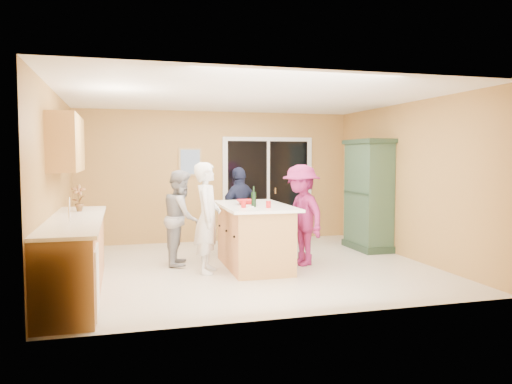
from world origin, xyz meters
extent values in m
plane|color=beige|center=(0.00, 0.00, 0.00)|extent=(5.50, 5.50, 0.00)
cube|color=white|center=(0.00, 0.00, 2.60)|extent=(5.50, 5.00, 0.10)
cube|color=#DCAE5A|center=(0.00, 2.50, 1.30)|extent=(5.50, 0.10, 2.60)
cube|color=#DCAE5A|center=(0.00, -2.50, 1.30)|extent=(5.50, 0.10, 2.60)
cube|color=#DCAE5A|center=(-2.75, 0.00, 1.30)|extent=(0.10, 5.00, 2.60)
cube|color=#DCAE5A|center=(2.75, 0.00, 1.30)|extent=(0.10, 5.00, 2.60)
cube|color=#CA814E|center=(-2.45, -0.90, 0.45)|extent=(0.60, 3.00, 0.90)
cube|color=white|center=(-2.44, -2.00, 0.40)|extent=(0.62, 0.60, 0.72)
cube|color=white|center=(-2.44, -0.90, 0.92)|extent=(0.65, 3.05, 0.04)
cylinder|color=silver|center=(-2.45, -1.40, 1.09)|extent=(0.02, 0.02, 0.30)
cube|color=#CA814E|center=(-2.58, -0.20, 1.88)|extent=(0.35, 1.60, 0.75)
cube|color=silver|center=(1.05, 2.47, 1.05)|extent=(1.90, 0.05, 2.10)
cube|color=black|center=(1.05, 2.46, 1.05)|extent=(1.70, 0.03, 1.94)
cube|color=silver|center=(1.05, 2.45, 1.05)|extent=(0.06, 0.04, 1.94)
cube|color=silver|center=(1.20, 2.44, 1.00)|extent=(0.02, 0.03, 0.12)
cube|color=#A58652|center=(-0.55, 2.48, 1.60)|extent=(0.46, 0.03, 0.56)
cube|color=#546EAE|center=(-0.55, 2.47, 1.60)|extent=(0.38, 0.02, 0.48)
cube|color=#CA814E|center=(0.08, -0.04, 0.46)|extent=(0.87, 1.64, 0.93)
cube|color=white|center=(0.08, -0.04, 0.95)|extent=(1.03, 1.86, 0.04)
cube|color=black|center=(0.08, -0.04, 0.05)|extent=(0.78, 1.56, 0.11)
cube|color=#203322|center=(2.49, 0.86, 0.06)|extent=(0.56, 1.06, 0.12)
cube|color=#334C34|center=(2.49, 0.86, 1.00)|extent=(0.50, 1.00, 1.87)
cube|color=#203322|center=(2.49, 0.86, 1.97)|extent=(0.58, 1.10, 0.08)
imported|color=silver|center=(-0.67, -0.21, 0.81)|extent=(0.55, 0.68, 1.62)
imported|color=gray|center=(-0.97, 0.46, 0.75)|extent=(0.69, 0.82, 1.49)
imported|color=#171632|center=(0.13, 1.10, 0.76)|extent=(0.96, 0.76, 1.52)
imported|color=#7E1B54|center=(0.84, -0.07, 0.79)|extent=(0.81, 1.13, 1.58)
imported|color=#B31316|center=(-0.03, 0.01, 1.01)|extent=(0.33, 0.33, 0.07)
imported|color=#A2101F|center=(-2.45, -0.08, 1.13)|extent=(0.20, 0.14, 0.38)
cylinder|color=#B31316|center=(0.15, -0.57, 1.02)|extent=(0.09, 0.09, 0.10)
cylinder|color=#B31316|center=(-0.19, -0.47, 1.02)|extent=(0.09, 0.09, 0.10)
cylinder|color=black|center=(-0.02, -0.40, 1.08)|extent=(0.07, 0.07, 0.22)
cylinder|color=black|center=(-0.02, -0.40, 1.23)|extent=(0.03, 0.03, 0.08)
cylinder|color=silver|center=(-0.07, -0.32, 0.98)|extent=(0.33, 0.33, 0.02)
camera|label=1|loc=(-1.88, -7.37, 1.69)|focal=35.00mm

